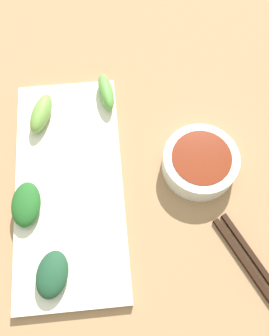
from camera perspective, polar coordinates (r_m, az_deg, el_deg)
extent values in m
cube|color=#99734E|center=(0.61, -3.89, -1.45)|extent=(2.10, 2.10, 0.02)
cylinder|color=white|center=(0.60, 9.99, 1.26)|extent=(0.12, 0.12, 0.04)
cylinder|color=maroon|center=(0.59, 10.08, 1.50)|extent=(0.09, 0.09, 0.03)
cube|color=silver|center=(0.60, -10.03, -2.56)|extent=(0.17, 0.38, 0.01)
ellipsoid|color=#5EA245|center=(0.64, -4.43, 11.65)|extent=(0.03, 0.08, 0.03)
ellipsoid|color=#205A22|center=(0.58, -16.43, -5.41)|extent=(0.05, 0.07, 0.03)
ellipsoid|color=#6F9E42|center=(0.64, -14.24, 8.16)|extent=(0.05, 0.08, 0.03)
ellipsoid|color=#1D462C|center=(0.55, -12.62, -15.77)|extent=(0.06, 0.07, 0.03)
cube|color=black|center=(0.58, 19.07, -17.03)|extent=(0.10, 0.21, 0.01)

